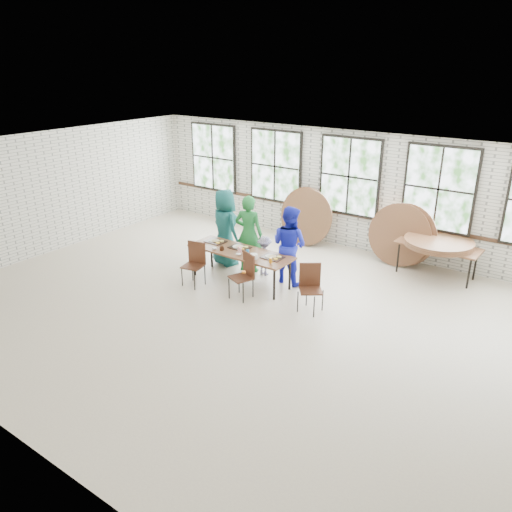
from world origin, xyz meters
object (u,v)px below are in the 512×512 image
(dining_table, at_px, (240,253))
(chair_near_right, at_px, (245,272))
(chair_near_left, at_px, (195,260))
(storage_table, at_px, (438,247))

(dining_table, xyz_separation_m, chair_near_right, (0.51, -0.53, -0.13))
(chair_near_left, xyz_separation_m, chair_near_right, (1.27, 0.10, 0.00))
(chair_near_left, bearing_deg, dining_table, 27.84)
(chair_near_left, distance_m, storage_table, 5.40)
(chair_near_left, relative_size, chair_near_right, 1.00)
(chair_near_right, bearing_deg, chair_near_left, -152.49)
(chair_near_right, bearing_deg, storage_table, 72.22)
(dining_table, height_order, chair_near_left, chair_near_left)
(dining_table, bearing_deg, chair_near_left, -139.21)
(chair_near_left, height_order, storage_table, chair_near_left)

